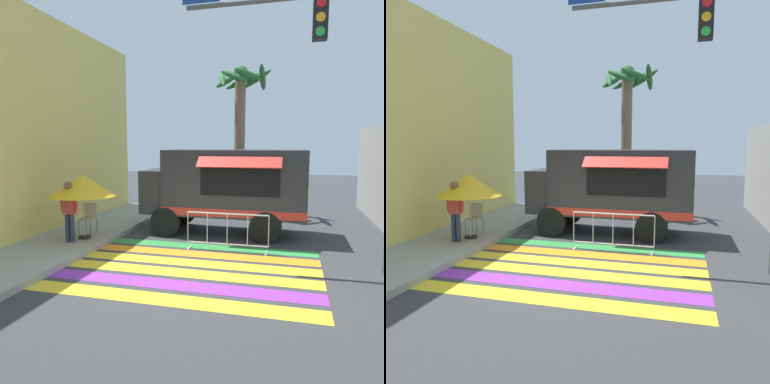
% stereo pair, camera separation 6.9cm
% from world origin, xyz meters
% --- Properties ---
extents(ground_plane, '(60.00, 60.00, 0.00)m').
position_xyz_m(ground_plane, '(0.00, 0.00, 0.00)').
color(ground_plane, '#38383A').
extents(sidewalk_left, '(4.40, 16.00, 0.17)m').
position_xyz_m(sidewalk_left, '(-4.92, 0.00, 0.08)').
color(sidewalk_left, '#99968E').
rests_on(sidewalk_left, ground_plane).
extents(crosswalk_painted, '(6.40, 4.36, 0.01)m').
position_xyz_m(crosswalk_painted, '(0.00, 0.16, 0.00)').
color(crosswalk_painted, yellow).
rests_on(crosswalk_painted, ground_plane).
extents(food_truck, '(5.23, 2.58, 2.75)m').
position_xyz_m(food_truck, '(0.27, 3.90, 1.62)').
color(food_truck, '#2D2D33').
rests_on(food_truck, ground_plane).
extents(traffic_signal_pole, '(4.92, 0.29, 6.68)m').
position_xyz_m(traffic_signal_pole, '(3.65, 0.99, 4.52)').
color(traffic_signal_pole, '#515456').
rests_on(traffic_signal_pole, ground_plane).
extents(patio_umbrella, '(1.91, 1.91, 1.91)m').
position_xyz_m(patio_umbrella, '(-3.44, 1.47, 1.75)').
color(patio_umbrella, black).
rests_on(patio_umbrella, sidewalk_left).
extents(folding_chair, '(0.41, 0.41, 0.95)m').
position_xyz_m(folding_chair, '(-3.59, 2.03, 0.74)').
color(folding_chair, '#4C4C51').
rests_on(folding_chair, sidewalk_left).
extents(vendor_person, '(0.53, 0.23, 1.73)m').
position_xyz_m(vendor_person, '(-3.59, 0.97, 1.15)').
color(vendor_person, '#2D3347').
rests_on(vendor_person, sidewalk_left).
extents(barricade_front, '(2.27, 0.44, 1.06)m').
position_xyz_m(barricade_front, '(0.77, 1.82, 0.53)').
color(barricade_front, '#B7BABF').
rests_on(barricade_front, ground_plane).
extents(palm_tree, '(2.38, 2.31, 6.09)m').
position_xyz_m(palm_tree, '(0.31, 7.45, 4.04)').
color(palm_tree, '#7A664C').
rests_on(palm_tree, ground_plane).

